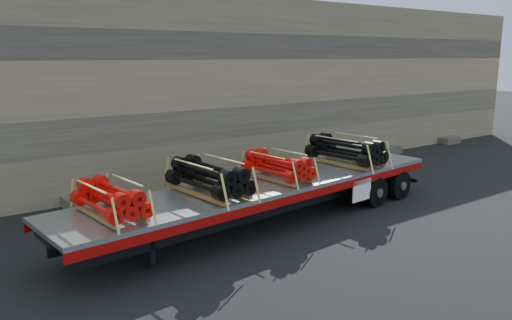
{
  "coord_description": "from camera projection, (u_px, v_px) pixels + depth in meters",
  "views": [
    {
      "loc": [
        -7.47,
        -11.09,
        4.76
      ],
      "look_at": [
        1.45,
        1.31,
        1.55
      ],
      "focal_mm": 35.0,
      "sensor_mm": 36.0,
      "label": 1
    }
  ],
  "objects": [
    {
      "name": "bundle_midrear",
      "position": [
        278.0,
        167.0,
        14.35
      ],
      "size": [
        1.24,
        2.17,
        0.74
      ],
      "primitive_type": null,
      "rotation": [
        0.0,
        0.0,
        0.1
      ],
      "color": "red",
      "rests_on": "trailer"
    },
    {
      "name": "bundle_rear",
      "position": [
        346.0,
        151.0,
        16.32
      ],
      "size": [
        1.46,
        2.57,
        0.87
      ],
      "primitive_type": null,
      "rotation": [
        0.0,
        0.0,
        0.1
      ],
      "color": "black",
      "rests_on": "trailer"
    },
    {
      "name": "bundle_midfront",
      "position": [
        209.0,
        179.0,
        12.77
      ],
      "size": [
        1.4,
        2.47,
        0.84
      ],
      "primitive_type": null,
      "rotation": [
        0.0,
        0.0,
        0.1
      ],
      "color": "black",
      "rests_on": "trailer"
    },
    {
      "name": "ground",
      "position": [
        241.0,
        228.0,
        14.06
      ],
      "size": [
        120.0,
        120.0,
        0.0
      ],
      "primitive_type": "plane",
      "color": "black",
      "rests_on": "ground"
    },
    {
      "name": "rock_wall",
      "position": [
        143.0,
        90.0,
        18.5
      ],
      "size": [
        44.0,
        3.0,
        7.0
      ],
      "primitive_type": "cube",
      "color": "#7A6B54",
      "rests_on": "ground"
    },
    {
      "name": "bundle_front",
      "position": [
        110.0,
        200.0,
        11.05
      ],
      "size": [
        1.22,
        2.14,
        0.73
      ],
      "primitive_type": null,
      "rotation": [
        0.0,
        0.0,
        0.1
      ],
      "color": "red",
      "rests_on": "trailer"
    },
    {
      "name": "trailer",
      "position": [
        267.0,
        203.0,
        14.28
      ],
      "size": [
        12.62,
        3.57,
        1.25
      ],
      "primitive_type": null,
      "rotation": [
        0.0,
        0.0,
        0.1
      ],
      "color": "#9EA0A5",
      "rests_on": "ground"
    }
  ]
}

